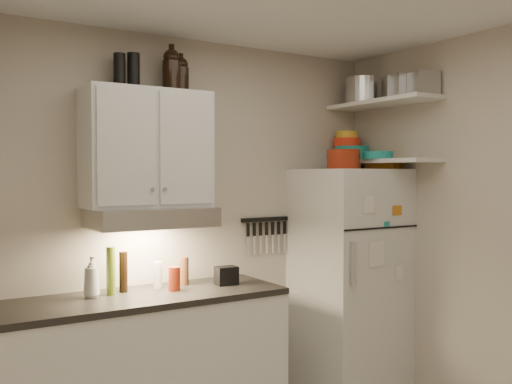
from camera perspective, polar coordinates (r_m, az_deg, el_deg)
back_wall at (r=4.01m, az=-7.70°, el=-3.41°), size 3.20×0.02×2.60m
base_cabinet at (r=3.71m, az=-13.70°, el=-17.50°), size 2.10×0.60×0.88m
countertop at (r=3.58m, az=-13.75°, el=-10.54°), size 2.10×0.62×0.04m
upper_cabinet at (r=3.72m, az=-10.84°, el=4.28°), size 0.80×0.33×0.75m
range_hood at (r=3.66m, az=-10.44°, el=-2.49°), size 0.76×0.46×0.12m
fridge at (r=4.45m, az=9.28°, el=-8.74°), size 0.70×0.68×1.70m
shelf_hi at (r=4.45m, az=12.49°, el=8.70°), size 0.30×0.95×0.03m
shelf_lo at (r=4.42m, az=12.46°, el=3.02°), size 0.30×0.95×0.03m
knife_strip at (r=4.32m, az=0.95°, el=-2.75°), size 0.42×0.02×0.03m
dutch_oven at (r=4.30m, az=8.72°, el=3.25°), size 0.32×0.32×0.15m
book_stack at (r=4.47m, az=12.76°, el=2.75°), size 0.25×0.28×0.08m
spice_jar at (r=4.38m, az=10.04°, el=2.91°), size 0.06×0.06×0.10m
stock_pot at (r=4.63m, az=10.72°, el=9.89°), size 0.37×0.37×0.20m
tin_a at (r=4.41m, az=14.61°, el=10.15°), size 0.22×0.21×0.18m
tin_b at (r=4.29m, az=16.40°, el=10.30°), size 0.22×0.22×0.17m
bowl_teal at (r=4.63m, az=9.57°, el=3.85°), size 0.27×0.27×0.11m
bowl_orange at (r=4.65m, az=9.08°, el=4.92°), size 0.22×0.22×0.07m
bowl_yellow at (r=4.65m, az=9.08°, el=5.67°), size 0.17×0.17×0.05m
plates at (r=4.33m, az=12.10°, el=3.62°), size 0.28×0.28×0.06m
growler_a at (r=3.85m, az=-8.44°, el=11.97°), size 0.16×0.16×0.29m
growler_b at (r=3.91m, az=-7.51°, el=11.51°), size 0.12×0.12×0.25m
thermos_a at (r=3.78m, az=-12.15°, el=11.71°), size 0.08×0.08×0.23m
thermos_b at (r=3.75m, az=-13.50°, el=11.69°), size 0.10×0.10×0.22m
soap_bottle at (r=3.59m, az=-16.12°, el=-7.94°), size 0.12×0.12×0.28m
pepper_mill at (r=3.88m, az=-7.18°, el=-7.84°), size 0.07×0.07×0.19m
oil_bottle at (r=3.64m, az=-14.30°, el=-7.65°), size 0.06×0.06×0.30m
vinegar_bottle at (r=3.71m, az=-13.12°, el=-7.78°), size 0.07×0.07×0.26m
clear_bottle at (r=3.79m, az=-9.79°, el=-8.19°), size 0.07×0.07×0.17m
red_jar at (r=3.70m, az=-8.18°, el=-8.59°), size 0.10×0.10×0.15m
caddy at (r=3.87m, az=-2.98°, el=-8.35°), size 0.15×0.11×0.12m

